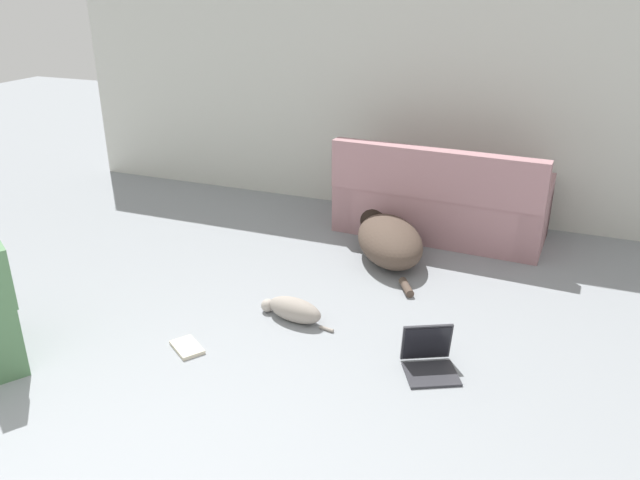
% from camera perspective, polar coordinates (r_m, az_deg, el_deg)
% --- Properties ---
extents(wall_back, '(6.76, 0.06, 2.46)m').
position_cam_1_polar(wall_back, '(6.19, 5.67, 13.90)').
color(wall_back, beige).
rests_on(wall_back, ground_plane).
extents(couch, '(1.88, 0.89, 0.87)m').
position_cam_1_polar(couch, '(5.77, 10.94, 3.22)').
color(couch, '#A3757A').
rests_on(couch, ground_plane).
extents(dog, '(0.91, 1.28, 0.34)m').
position_cam_1_polar(dog, '(5.27, 6.21, 0.19)').
color(dog, '#4C3D33').
rests_on(dog, ground_plane).
extents(cat, '(0.59, 0.25, 0.16)m').
position_cam_1_polar(cat, '(4.33, -2.48, -6.37)').
color(cat, gray).
rests_on(cat, ground_plane).
extents(laptop_open, '(0.41, 0.41, 0.27)m').
position_cam_1_polar(laptop_open, '(3.89, 9.89, -10.33)').
color(laptop_open, '#2D2D33').
rests_on(laptop_open, ground_plane).
extents(book_cream, '(0.28, 0.26, 0.02)m').
position_cam_1_polar(book_cream, '(4.13, -12.05, -9.58)').
color(book_cream, beige).
rests_on(book_cream, ground_plane).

